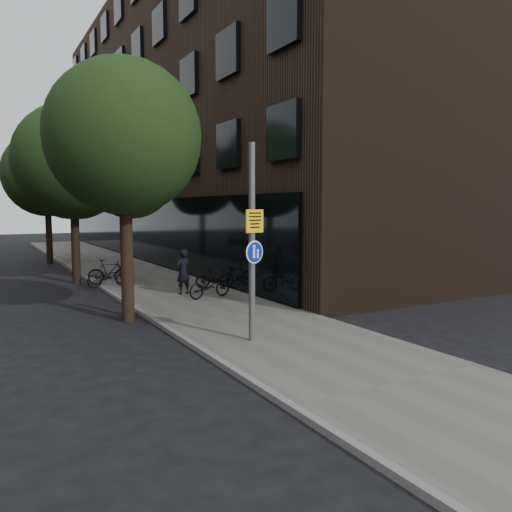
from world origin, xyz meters
TOP-DOWN VIEW (x-y plane):
  - ground at (0.00, 0.00)m, footprint 120.00×120.00m
  - sidewalk at (0.25, 10.00)m, footprint 4.50×60.00m
  - curb_edge at (-2.00, 10.00)m, footprint 0.15×60.00m
  - building_right_dark_brick at (8.50, 22.00)m, footprint 12.00×40.00m
  - street_tree_near at (-2.53, 4.64)m, footprint 4.40×4.40m
  - street_tree_mid at (-2.53, 13.14)m, footprint 5.00×5.00m
  - street_tree_far at (-2.53, 22.14)m, footprint 5.00×5.00m
  - signpost at (-0.66, 0.53)m, footprint 0.53×0.17m
  - pedestrian at (0.24, 7.44)m, footprint 0.70×0.56m
  - parked_bike_facade_near at (0.78, 6.26)m, footprint 1.80×0.93m
  - parked_bike_facade_far at (1.82, 8.17)m, footprint 1.55×0.69m
  - parked_bike_curb_near at (-1.80, 10.41)m, footprint 1.71×0.71m
  - parked_bike_curb_far at (-1.60, 11.18)m, footprint 1.80×1.02m

SIDE VIEW (x-z plane):
  - ground at x=0.00m, z-range 0.00..0.00m
  - sidewalk at x=0.25m, z-range 0.00..0.12m
  - curb_edge at x=-2.00m, z-range 0.00..0.13m
  - parked_bike_curb_near at x=-1.80m, z-range 0.12..1.00m
  - parked_bike_facade_near at x=0.78m, z-range 0.12..1.02m
  - parked_bike_facade_far at x=1.82m, z-range 0.12..1.02m
  - parked_bike_curb_far at x=-1.60m, z-range 0.12..1.16m
  - pedestrian at x=0.24m, z-range 0.12..1.79m
  - signpost at x=-0.66m, z-range 0.14..4.86m
  - street_tree_near at x=-2.53m, z-range 1.36..8.86m
  - street_tree_mid at x=-2.53m, z-range 1.21..9.01m
  - street_tree_far at x=-2.53m, z-range 1.21..9.01m
  - building_right_dark_brick at x=8.50m, z-range 0.00..18.00m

